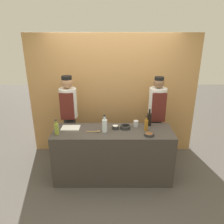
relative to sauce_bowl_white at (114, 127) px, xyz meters
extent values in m
plane|color=#4C4742|center=(-0.04, -0.07, -0.92)|extent=(14.00, 14.00, 0.00)
cube|color=#B7844C|center=(-0.04, 0.96, 0.28)|extent=(3.32, 0.18, 2.40)
cube|color=#3D3833|center=(-0.04, -0.07, -0.48)|extent=(1.96, 0.62, 0.89)
cylinder|color=#2D2D2D|center=(0.00, 0.00, 0.00)|extent=(0.11, 0.11, 0.06)
cylinder|color=silver|center=(0.00, 0.00, 0.02)|extent=(0.09, 0.09, 0.02)
cylinder|color=#2D2D2D|center=(0.52, -0.25, -0.01)|extent=(0.15, 0.15, 0.04)
cylinder|color=brown|center=(0.52, -0.25, 0.00)|extent=(0.12, 0.12, 0.01)
cylinder|color=#2D2D2D|center=(0.17, 0.02, 0.00)|extent=(0.17, 0.17, 0.06)
cylinder|color=yellow|center=(0.17, 0.02, 0.02)|extent=(0.14, 0.14, 0.02)
cube|color=white|center=(-0.75, 0.01, -0.02)|extent=(0.30, 0.20, 0.02)
cylinder|color=olive|center=(-0.93, -0.20, 0.06)|extent=(0.07, 0.07, 0.18)
cylinder|color=olive|center=(-0.93, -0.20, 0.17)|extent=(0.03, 0.03, 0.05)
cylinder|color=black|center=(-0.93, -0.20, 0.21)|extent=(0.03, 0.03, 0.01)
cylinder|color=silver|center=(-0.18, -0.11, 0.07)|extent=(0.08, 0.08, 0.21)
cylinder|color=silver|center=(-0.18, -0.11, 0.21)|extent=(0.03, 0.03, 0.06)
cylinder|color=black|center=(-0.18, -0.11, 0.25)|extent=(0.04, 0.04, 0.02)
cylinder|color=black|center=(0.58, 0.15, 0.07)|extent=(0.07, 0.07, 0.21)
cylinder|color=black|center=(0.58, 0.15, 0.21)|extent=(0.03, 0.03, 0.07)
cylinder|color=black|center=(0.58, 0.15, 0.25)|extent=(0.03, 0.03, 0.02)
cylinder|color=#9E661E|center=(0.50, -0.06, 0.06)|extent=(0.06, 0.06, 0.18)
cylinder|color=#9E661E|center=(0.50, -0.06, 0.17)|extent=(0.02, 0.02, 0.05)
cylinder|color=black|center=(0.50, -0.06, 0.21)|extent=(0.03, 0.03, 0.01)
cylinder|color=#B7B7BC|center=(0.35, 0.10, 0.02)|extent=(0.09, 0.09, 0.10)
cylinder|color=#B2844C|center=(-0.38, -0.12, -0.02)|extent=(0.18, 0.02, 0.02)
ellipsoid|color=#B2844C|center=(-0.27, -0.12, -0.02)|extent=(0.05, 0.04, 0.02)
cylinder|color=#28282D|center=(-0.86, 0.49, -0.47)|extent=(0.23, 0.23, 0.92)
cylinder|color=silver|center=(-0.86, 0.49, 0.26)|extent=(0.31, 0.31, 0.54)
cube|color=#561E19|center=(-0.86, 0.34, 0.24)|extent=(0.25, 0.02, 0.50)
sphere|color=#9E704C|center=(-0.86, 0.49, 0.64)|extent=(0.21, 0.21, 0.21)
cylinder|color=black|center=(-0.86, 0.49, 0.72)|extent=(0.18, 0.18, 0.08)
cylinder|color=#28282D|center=(0.78, 0.49, -0.49)|extent=(0.23, 0.23, 0.87)
cylinder|color=silver|center=(0.78, 0.49, 0.24)|extent=(0.32, 0.32, 0.59)
cube|color=#561E19|center=(0.78, 0.34, 0.22)|extent=(0.25, 0.02, 0.54)
sphere|color=brown|center=(0.78, 0.49, 0.64)|extent=(0.19, 0.19, 0.19)
cylinder|color=black|center=(0.78, 0.49, 0.71)|extent=(0.16, 0.16, 0.07)
camera|label=1|loc=(-0.06, -3.31, 1.51)|focal=35.00mm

